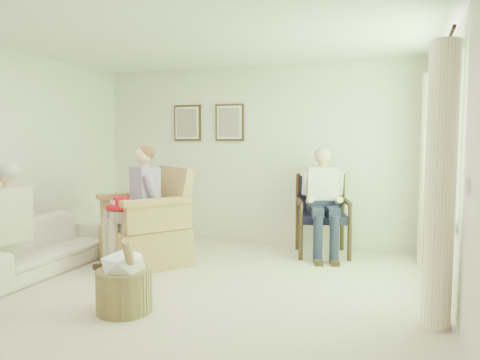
{
  "coord_description": "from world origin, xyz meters",
  "views": [
    {
      "loc": [
        2.08,
        -3.85,
        1.53
      ],
      "look_at": [
        0.22,
        1.32,
        1.05
      ],
      "focal_mm": 35.0,
      "sensor_mm": 36.0,
      "label": 1
    }
  ],
  "objects_px": {
    "sofa": "(41,245)",
    "red_hat": "(121,205)",
    "wood_armchair": "(324,212)",
    "person_sofa": "(3,217)",
    "person_dark": "(322,194)",
    "hatbox": "(124,281)",
    "wicker_armchair": "(147,233)",
    "person_wicker": "(139,197)"
  },
  "relations": [
    {
      "from": "person_dark",
      "to": "wood_armchair",
      "type": "bearing_deg",
      "value": 73.19
    },
    {
      "from": "wood_armchair",
      "to": "person_wicker",
      "type": "xyz_separation_m",
      "value": [
        -1.97,
        -1.39,
        0.28
      ]
    },
    {
      "from": "sofa",
      "to": "red_hat",
      "type": "distance_m",
      "value": 1.06
    },
    {
      "from": "person_wicker",
      "to": "red_hat",
      "type": "bearing_deg",
      "value": -99.48
    },
    {
      "from": "person_wicker",
      "to": "red_hat",
      "type": "xyz_separation_m",
      "value": [
        -0.15,
        -0.15,
        -0.08
      ]
    },
    {
      "from": "wicker_armchair",
      "to": "red_hat",
      "type": "bearing_deg",
      "value": -80.64
    },
    {
      "from": "person_sofa",
      "to": "person_dark",
      "type": "bearing_deg",
      "value": 133.68
    },
    {
      "from": "wicker_armchair",
      "to": "hatbox",
      "type": "xyz_separation_m",
      "value": [
        0.68,
        -1.51,
        -0.1
      ]
    },
    {
      "from": "person_dark",
      "to": "person_sofa",
      "type": "distance_m",
      "value": 3.75
    },
    {
      "from": "person_dark",
      "to": "person_sofa",
      "type": "xyz_separation_m",
      "value": [
        -2.99,
        -2.26,
        -0.12
      ]
    },
    {
      "from": "wood_armchair",
      "to": "person_wicker",
      "type": "distance_m",
      "value": 2.43
    },
    {
      "from": "hatbox",
      "to": "person_dark",
      "type": "bearing_deg",
      "value": 63.31
    },
    {
      "from": "wicker_armchair",
      "to": "person_wicker",
      "type": "height_order",
      "value": "person_wicker"
    },
    {
      "from": "person_wicker",
      "to": "wicker_armchair",
      "type": "bearing_deg",
      "value": 125.74
    },
    {
      "from": "person_wicker",
      "to": "person_sofa",
      "type": "relative_size",
      "value": 1.14
    },
    {
      "from": "red_hat",
      "to": "person_wicker",
      "type": "bearing_deg",
      "value": 44.78
    },
    {
      "from": "person_dark",
      "to": "person_sofa",
      "type": "bearing_deg",
      "value": -159.78
    },
    {
      "from": "wood_armchair",
      "to": "person_sofa",
      "type": "relative_size",
      "value": 0.82
    },
    {
      "from": "person_dark",
      "to": "red_hat",
      "type": "xyz_separation_m",
      "value": [
        -2.12,
        -1.37,
        -0.06
      ]
    },
    {
      "from": "red_hat",
      "to": "hatbox",
      "type": "height_order",
      "value": "red_hat"
    },
    {
      "from": "wicker_armchair",
      "to": "person_wicker",
      "type": "bearing_deg",
      "value": -54.26
    },
    {
      "from": "wicker_armchair",
      "to": "sofa",
      "type": "bearing_deg",
      "value": -110.7
    },
    {
      "from": "person_dark",
      "to": "sofa",
      "type": "bearing_deg",
      "value": -166.61
    },
    {
      "from": "person_wicker",
      "to": "person_dark",
      "type": "xyz_separation_m",
      "value": [
        1.97,
        1.22,
        -0.02
      ]
    },
    {
      "from": "hatbox",
      "to": "person_sofa",
      "type": "bearing_deg",
      "value": 169.47
    },
    {
      "from": "wood_armchair",
      "to": "hatbox",
      "type": "bearing_deg",
      "value": -132.06
    },
    {
      "from": "wicker_armchair",
      "to": "wood_armchair",
      "type": "relative_size",
      "value": 1.15
    },
    {
      "from": "person_sofa",
      "to": "hatbox",
      "type": "bearing_deg",
      "value": 86.12
    },
    {
      "from": "wicker_armchair",
      "to": "hatbox",
      "type": "distance_m",
      "value": 1.66
    },
    {
      "from": "wood_armchair",
      "to": "sofa",
      "type": "xyz_separation_m",
      "value": [
        -2.99,
        -1.91,
        -0.27
      ]
    },
    {
      "from": "person_sofa",
      "to": "red_hat",
      "type": "relative_size",
      "value": 3.58
    },
    {
      "from": "person_sofa",
      "to": "red_hat",
      "type": "xyz_separation_m",
      "value": [
        0.87,
        0.89,
        0.06
      ]
    },
    {
      "from": "wood_armchair",
      "to": "sofa",
      "type": "distance_m",
      "value": 3.56
    },
    {
      "from": "red_hat",
      "to": "hatbox",
      "type": "relative_size",
      "value": 0.48
    },
    {
      "from": "wood_armchair",
      "to": "red_hat",
      "type": "relative_size",
      "value": 2.95
    },
    {
      "from": "wood_armchair",
      "to": "person_dark",
      "type": "xyz_separation_m",
      "value": [
        0.0,
        -0.17,
        0.26
      ]
    },
    {
      "from": "sofa",
      "to": "person_dark",
      "type": "height_order",
      "value": "person_dark"
    },
    {
      "from": "wicker_armchair",
      "to": "sofa",
      "type": "relative_size",
      "value": 0.59
    },
    {
      "from": "person_dark",
      "to": "hatbox",
      "type": "bearing_deg",
      "value": -133.5
    },
    {
      "from": "sofa",
      "to": "hatbox",
      "type": "xyz_separation_m",
      "value": [
        1.7,
        -0.83,
        -0.01
      ]
    },
    {
      "from": "wicker_armchair",
      "to": "hatbox",
      "type": "relative_size",
      "value": 1.65
    },
    {
      "from": "wicker_armchair",
      "to": "hatbox",
      "type": "height_order",
      "value": "wicker_armchair"
    }
  ]
}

